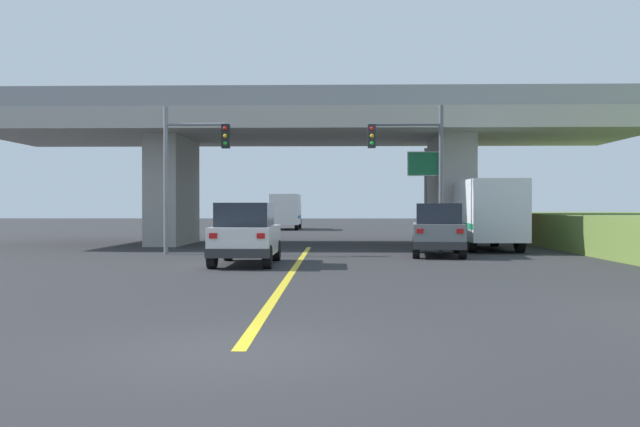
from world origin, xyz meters
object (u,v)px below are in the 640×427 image
(traffic_signal_nearside, at_px, (417,160))
(highway_sign, at_px, (426,174))
(suv_crossing, at_px, (438,230))
(box_truck, at_px, (486,214))
(semi_truck_distant, at_px, (286,211))
(suv_lead, at_px, (246,234))
(traffic_signal_farside, at_px, (186,162))

(traffic_signal_nearside, relative_size, highway_sign, 1.29)
(suv_crossing, bearing_deg, highway_sign, 93.28)
(box_truck, height_order, semi_truck_distant, box_truck)
(suv_crossing, xyz_separation_m, semi_truck_distant, (-8.16, 31.10, 0.55))
(highway_sign, relative_size, semi_truck_distant, 0.73)
(highway_sign, bearing_deg, traffic_signal_nearside, -101.91)
(suv_lead, distance_m, semi_truck_distant, 35.35)
(suv_lead, xyz_separation_m, highway_sign, (7.20, 10.13, 2.47))
(box_truck, distance_m, traffic_signal_farside, 13.19)
(box_truck, xyz_separation_m, traffic_signal_nearside, (-3.31, -2.42, 2.19))
(suv_crossing, distance_m, traffic_signal_farside, 10.32)
(suv_lead, xyz_separation_m, box_truck, (9.58, 8.12, 0.59))
(traffic_signal_nearside, distance_m, semi_truck_distant, 30.65)
(highway_sign, distance_m, semi_truck_distant, 26.65)
(suv_crossing, height_order, semi_truck_distant, semi_truck_distant)
(suv_crossing, bearing_deg, box_truck, 61.68)
(traffic_signal_farside, relative_size, semi_truck_distant, 0.92)
(suv_lead, xyz_separation_m, traffic_signal_nearside, (6.26, 5.70, 2.78))
(traffic_signal_nearside, xyz_separation_m, traffic_signal_farside, (-9.32, -0.74, -0.08))
(suv_lead, height_order, suv_crossing, same)
(suv_crossing, xyz_separation_m, traffic_signal_farside, (-9.93, 0.74, 2.70))
(box_truck, xyz_separation_m, traffic_signal_farside, (-12.63, -3.16, 2.11))
(box_truck, bearing_deg, semi_truck_distant, 111.75)
(box_truck, distance_m, semi_truck_distant, 29.29)
(suv_lead, relative_size, traffic_signal_nearside, 0.71)
(box_truck, height_order, traffic_signal_nearside, traffic_signal_nearside)
(suv_crossing, relative_size, traffic_signal_nearside, 0.76)
(traffic_signal_farside, xyz_separation_m, semi_truck_distant, (1.78, 30.36, -2.15))
(suv_crossing, height_order, traffic_signal_farside, traffic_signal_farside)
(traffic_signal_farside, bearing_deg, box_truck, 14.05)
(box_truck, relative_size, traffic_signal_farside, 1.13)
(suv_lead, distance_m, suv_crossing, 8.07)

